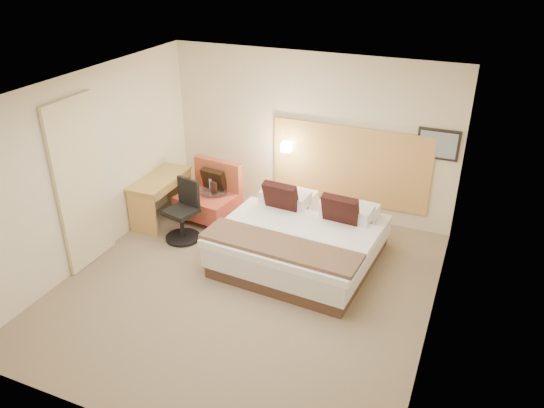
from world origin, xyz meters
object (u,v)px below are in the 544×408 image
at_px(side_table, 214,202).
at_px(lounge_chair, 211,197).
at_px(bed, 301,240).
at_px(desk, 161,186).
at_px(desk_chair, 184,216).

bearing_deg(side_table, lounge_chair, -171.70).
distance_m(bed, side_table, 1.92).
bearing_deg(side_table, bed, -20.77).
height_order(lounge_chair, desk, lounge_chair).
distance_m(lounge_chair, desk_chair, 0.78).
height_order(bed, desk, bed).
height_order(bed, lounge_chair, bed).
bearing_deg(side_table, desk, -154.90).
xyz_separation_m(side_table, desk, (-0.77, -0.36, 0.31)).
bearing_deg(lounge_chair, side_table, 8.30).
relative_size(side_table, desk_chair, 0.58).
distance_m(bed, lounge_chair, 1.97).
bearing_deg(bed, desk_chair, -176.67).
relative_size(bed, side_table, 4.12).
xyz_separation_m(bed, desk_chair, (-1.90, -0.11, 0.06)).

